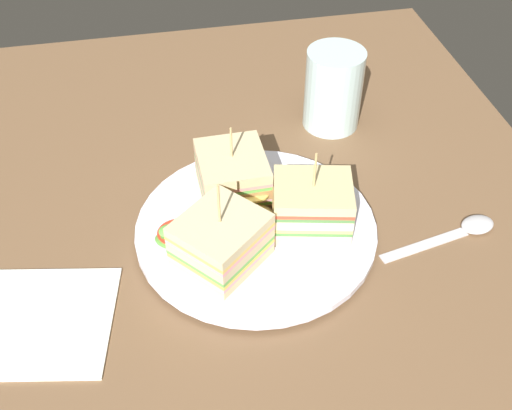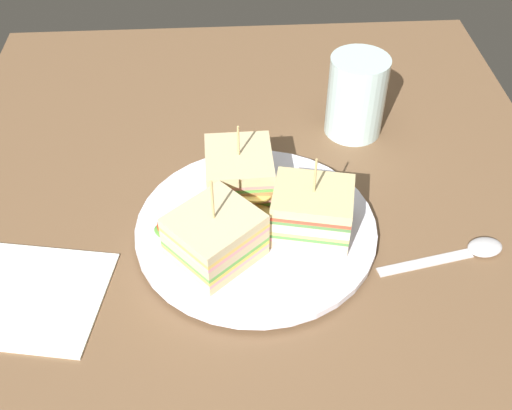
{
  "view_description": "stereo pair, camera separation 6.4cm",
  "coord_description": "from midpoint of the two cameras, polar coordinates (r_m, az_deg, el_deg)",
  "views": [
    {
      "loc": [
        45.48,
        -9.19,
        48.71
      ],
      "look_at": [
        0.0,
        0.0,
        4.48
      ],
      "focal_mm": 43.71,
      "sensor_mm": 36.0,
      "label": 1
    },
    {
      "loc": [
        46.32,
        -2.84,
        48.71
      ],
      "look_at": [
        0.0,
        0.0,
        4.48
      ],
      "focal_mm": 43.71,
      "sensor_mm": 36.0,
      "label": 2
    }
  ],
  "objects": [
    {
      "name": "plate",
      "position": [
        0.67,
        -2.75,
        -2.37
      ],
      "size": [
        25.67,
        25.67,
        1.48
      ],
      "color": "white",
      "rests_on": "ground_plane"
    },
    {
      "name": "napkin",
      "position": [
        0.64,
        -21.84,
        -9.92
      ],
      "size": [
        14.91,
        15.47,
        0.5
      ],
      "primitive_type": "cube",
      "rotation": [
        0.0,
        0.0,
        -0.18
      ],
      "color": "white",
      "rests_on": "ground_plane"
    },
    {
      "name": "sandwich_wedge_0",
      "position": [
        0.68,
        -4.86,
        2.6
      ],
      "size": [
        8.2,
        7.34,
        8.96
      ],
      "rotation": [
        0.0,
        0.0,
        6.3
      ],
      "color": "beige",
      "rests_on": "plate"
    },
    {
      "name": "chip_pile",
      "position": [
        0.66,
        -2.87,
        -0.77
      ],
      "size": [
        7.31,
        6.67,
        3.13
      ],
      "color": "#E0B359",
      "rests_on": "plate"
    },
    {
      "name": "ground_plane",
      "position": [
        0.68,
        -2.7,
        -3.42
      ],
      "size": [
        93.84,
        73.14,
        1.8
      ],
      "primitive_type": "cube",
      "color": "brown"
    },
    {
      "name": "spoon",
      "position": [
        0.7,
        16.16,
        -2.27
      ],
      "size": [
        4.7,
        13.99,
        1.0
      ],
      "rotation": [
        0.0,
        0.0,
        1.77
      ],
      "color": "silver",
      "rests_on": "ground_plane"
    },
    {
      "name": "sandwich_wedge_1",
      "position": [
        0.61,
        -6.19,
        -3.37
      ],
      "size": [
        10.7,
        10.79,
        9.95
      ],
      "rotation": [
        0.0,
        0.0,
        8.57
      ],
      "color": "beige",
      "rests_on": "plate"
    },
    {
      "name": "sandwich_wedge_2",
      "position": [
        0.64,
        2.27,
        -0.21
      ],
      "size": [
        8.14,
        9.28,
        9.66
      ],
      "rotation": [
        0.0,
        0.0,
        10.78
      ],
      "color": "#D7BA88",
      "rests_on": "plate"
    },
    {
      "name": "salad_garnish",
      "position": [
        0.65,
        -10.11,
        -2.73
      ],
      "size": [
        5.27,
        4.74,
        1.33
      ],
      "color": "#65B24A",
      "rests_on": "plate"
    },
    {
      "name": "drinking_glass",
      "position": [
        0.8,
        4.76,
        9.98
      ],
      "size": [
        7.27,
        7.27,
        10.39
      ],
      "color": "silver",
      "rests_on": "ground_plane"
    }
  ]
}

